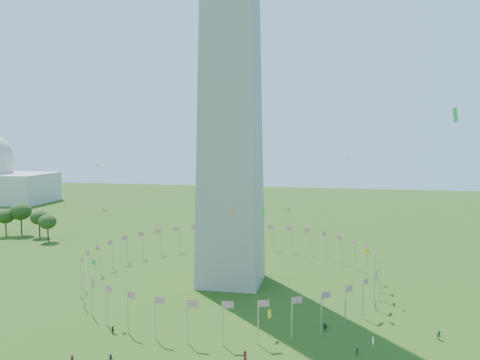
% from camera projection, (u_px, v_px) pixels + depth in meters
% --- Properties ---
extents(flag_ring, '(80.24, 80.24, 9.00)m').
position_uv_depth(flag_ring, '(231.00, 267.00, 130.81)').
color(flag_ring, silver).
rests_on(flag_ring, ground).
extents(kites_aloft, '(98.51, 74.35, 40.68)m').
position_uv_depth(kites_aloft, '(273.00, 240.00, 100.02)').
color(kites_aloft, yellow).
rests_on(kites_aloft, ground).
extents(tree_line_west, '(55.32, 16.40, 13.28)m').
position_uv_depth(tree_line_west, '(6.00, 223.00, 191.11)').
color(tree_line_west, '#32541C').
rests_on(tree_line_west, ground).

